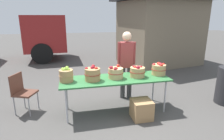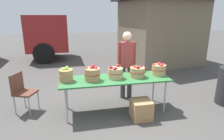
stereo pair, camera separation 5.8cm
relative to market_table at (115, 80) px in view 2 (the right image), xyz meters
The scene contains 11 objects.
ground_plane 0.71m from the market_table, ahead, with size 40.00×40.00×0.00m, color #474442.
market_table is the anchor object (origin of this frame).
apple_basket_green_0 1.02m from the market_table, behind, with size 0.29×0.29×0.30m.
apple_basket_red_0 0.51m from the market_table, behind, with size 0.33×0.33×0.31m.
apple_basket_red_1 0.16m from the market_table, 45.83° to the left, with size 0.33×0.33×0.28m.
apple_basket_red_2 0.52m from the market_table, ahead, with size 0.34×0.34×0.27m.
apple_basket_red_3 1.03m from the market_table, ahead, with size 0.33×0.33×0.28m.
vendor_adult 0.80m from the market_table, 54.92° to the left, with size 0.44×0.27×1.67m.
food_kiosk 4.96m from the market_table, 53.55° to the left, with size 3.97×3.49×2.74m.
folding_chair 2.00m from the market_table, 169.09° to the left, with size 0.52×0.52×0.86m.
produce_crate 0.81m from the market_table, 44.60° to the right, with size 0.39×0.39×0.39m, color #A87F51.
Camera 2 is at (-0.86, -3.75, 2.04)m, focal length 30.63 mm.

